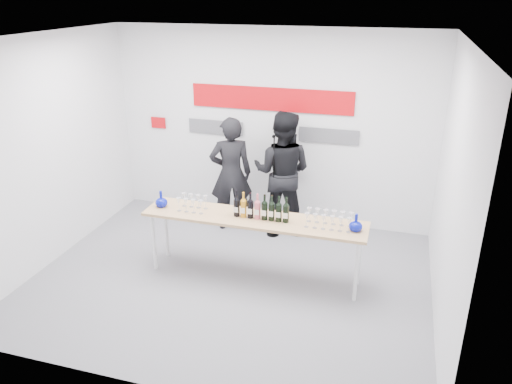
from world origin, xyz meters
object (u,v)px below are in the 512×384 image
at_px(presenter_left, 231,174).
at_px(presenter_right, 282,172).
at_px(mic_stand, 273,206).
at_px(tasting_table, 254,222).

bearing_deg(presenter_left, presenter_right, 167.93).
height_order(presenter_left, mic_stand, presenter_left).
height_order(tasting_table, mic_stand, mic_stand).
distance_m(presenter_left, presenter_right, 0.78).
xyz_separation_m(tasting_table, presenter_left, (-0.75, 1.31, 0.10)).
bearing_deg(mic_stand, tasting_table, -95.38).
relative_size(tasting_table, mic_stand, 1.78).
height_order(presenter_right, mic_stand, presenter_right).
height_order(presenter_left, presenter_right, presenter_right).
relative_size(presenter_right, mic_stand, 1.17).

